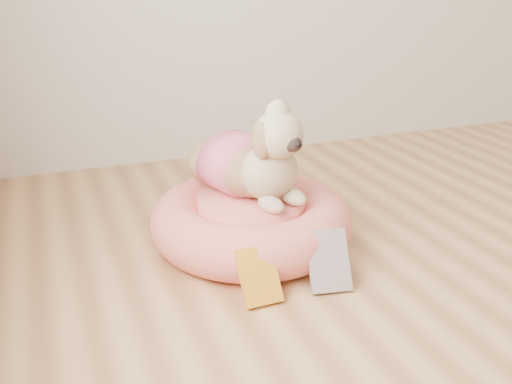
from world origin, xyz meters
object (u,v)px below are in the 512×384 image
object	(u,v)px
pet_bed	(251,221)
dog	(250,144)
book_white	(328,261)
book_yellow	(259,276)

from	to	relation	value
pet_bed	dog	xyz separation A→B (m)	(0.00, 0.02, 0.29)
dog	book_white	size ratio (longest dim) A/B	2.56
book_yellow	book_white	bearing A→B (deg)	-3.09
pet_bed	book_white	bearing A→B (deg)	-71.19
dog	book_white	world-z (taller)	dog
dog	book_yellow	xyz separation A→B (m)	(-0.12, -0.38, -0.30)
pet_bed	book_yellow	world-z (taller)	pet_bed
book_yellow	book_white	distance (m)	0.24
pet_bed	dog	bearing A→B (deg)	77.34
pet_bed	dog	world-z (taller)	dog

